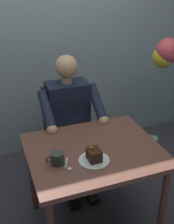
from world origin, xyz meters
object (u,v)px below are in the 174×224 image
Objects in this scene: dining_table at (94,159)px; seated_person at (71,123)px; chair at (66,128)px; dessert_spoon at (68,166)px; balloon_display at (164,67)px; cake_slice at (94,155)px; coffee_cup at (57,158)px.

seated_person reaches higher than dining_table.
dessert_spoon is (0.23, 0.86, 0.23)m from chair.
dessert_spoon is at bearing 29.35° from dining_table.
dessert_spoon is (0.23, 0.13, 0.10)m from dining_table.
balloon_display is (-0.94, -0.03, 0.40)m from seated_person.
cake_slice is at bearing 36.23° from balloon_display.
seated_person reaches higher than coffee_cup.
coffee_cup is (0.23, -0.06, -0.01)m from cake_slice.
seated_person is (0.00, -0.56, 0.01)m from dining_table.
seated_person is 0.70m from coffee_cup.
chair is 1.09m from balloon_display.
chair is 6.38× the size of dessert_spoon.
dining_table is 1.18m from balloon_display.
dining_table is at bearing 90.00° from seated_person.
seated_person is at bearing -94.22° from cake_slice.
chair is 0.22m from seated_person.
dining_table is 6.67× the size of dessert_spoon.
balloon_display is (-0.94, 0.14, 0.54)m from chair.
chair reaches higher than cake_slice.
balloon_display is at bearing -143.77° from cake_slice.
coffee_cup is 1.42m from balloon_display.
cake_slice reaches higher than dessert_spoon.
dining_table is 1.05× the size of chair.
seated_person is 8.73× the size of dessert_spoon.
dessert_spoon reaches higher than dining_table.
dining_table is 0.28m from dessert_spoon.
chair is at bearing -109.53° from coffee_cup.
seated_person reaches higher than chair.
cake_slice is (0.05, 0.86, 0.27)m from chair.
cake_slice is 1.25m from balloon_display.
seated_person is 0.70m from cake_slice.
dessert_spoon is at bearing 75.03° from chair.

